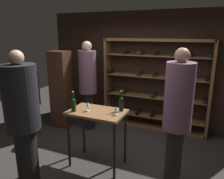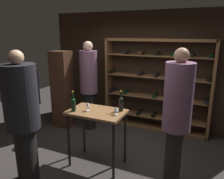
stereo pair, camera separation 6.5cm
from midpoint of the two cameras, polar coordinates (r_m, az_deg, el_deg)
name	(u,v)px [view 2 (the right image)]	position (r m, az deg, el deg)	size (l,w,h in m)	color
ground_plane	(115,161)	(4.12, 1.31, -18.39)	(9.78, 9.78, 0.00)	#383330
back_wall	(147,70)	(5.32, 9.52, 5.05)	(4.99, 0.10, 2.75)	#332319
wine_rack	(156,86)	(5.11, 11.85, 1.04)	(2.45, 0.32, 2.13)	brown
tasting_table	(97,119)	(3.67, -3.51, -7.78)	(0.94, 0.59, 0.99)	brown
person_guest_khaki	(89,82)	(5.02, -5.75, 2.08)	(0.40, 0.41, 2.07)	black
person_bystander_dark_jacket	(22,113)	(3.43, -22.05, -5.65)	(0.50, 0.50, 2.03)	black
person_guest_plum_blouse	(177,113)	(3.24, 17.29, -5.82)	(0.40, 0.40, 2.06)	black
display_cabinet	(62,90)	(5.35, -12.61, -0.01)	(0.44, 0.36, 1.84)	#4C2D1E
wine_bottle_amber_reserve	(121,104)	(3.58, 2.90, -3.78)	(0.08, 0.08, 0.35)	black
wine_bottle_black_capsule	(73,104)	(3.62, -9.64, -3.85)	(0.08, 0.08, 0.34)	black
wine_glass_stemmed_right	(116,109)	(3.42, 1.62, -5.17)	(0.08, 0.08, 0.14)	silver
wine_glass_stemmed_left	(88,104)	(3.61, -5.85, -3.95)	(0.07, 0.07, 0.15)	silver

